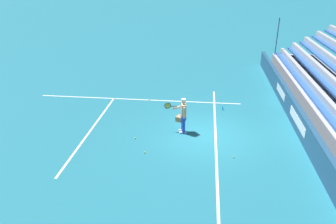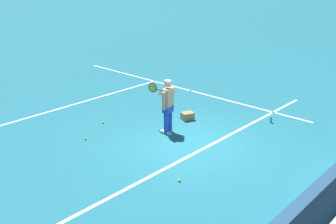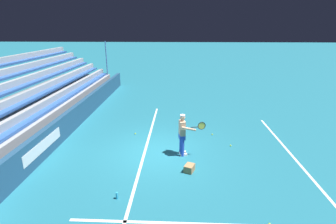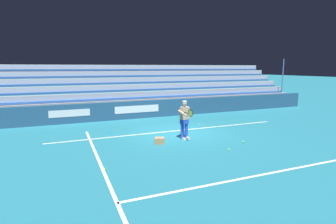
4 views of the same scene
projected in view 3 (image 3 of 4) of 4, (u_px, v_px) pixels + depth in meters
ground_plane at (157, 152)px, 10.88m from camera, size 160.00×160.00×0.00m
court_baseline_white at (145, 152)px, 10.90m from camera, size 12.00×0.10×0.01m
court_service_line_white at (291, 155)px, 10.64m from camera, size 8.22×0.10×0.01m
back_wall_sponsor_board at (51, 138)px, 10.89m from camera, size 25.46×0.25×1.10m
tennis_player at (183, 134)px, 10.38m from camera, size 0.59×1.05×1.71m
ball_box_cardboard at (189, 168)px, 9.39m from camera, size 0.48×0.43×0.26m
tennis_ball_stray_back at (212, 134)px, 12.57m from camera, size 0.07×0.07×0.07m
tennis_ball_toward_net at (135, 134)px, 12.67m from camera, size 0.07×0.07×0.07m
tennis_ball_midcourt at (269, 224)px, 6.87m from camera, size 0.07×0.07×0.07m
tennis_ball_on_baseline at (231, 146)px, 11.40m from camera, size 0.07×0.07×0.07m
water_bottle at (117, 196)px, 7.90m from camera, size 0.07×0.07×0.22m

